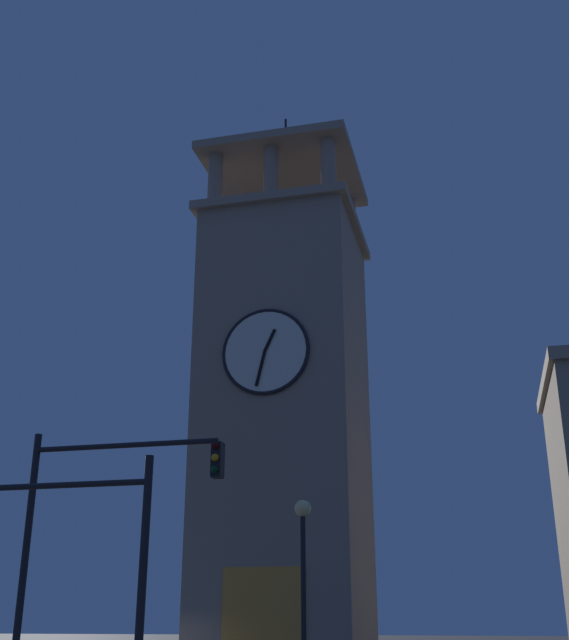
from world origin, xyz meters
name	(u,v)px	position (x,y,z in m)	size (l,w,h in m)	color
clocktower	(286,421)	(-3.62, -5.95, 10.38)	(7.17, 7.49, 26.21)	gray
traffic_signal_near	(89,520)	(-3.60, 11.70, 4.14)	(4.50, 0.41, 6.09)	black
traffic_signal_mid	(75,547)	(-4.35, 13.62, 3.40)	(4.06, 0.41, 5.07)	black
street_lamp	(303,560)	(-7.17, 6.57, 3.58)	(0.44, 0.44, 5.14)	black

